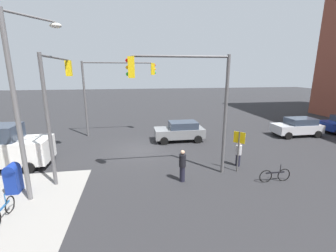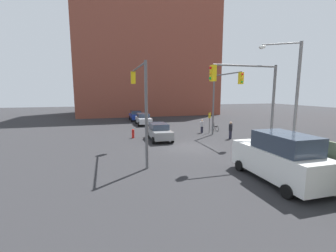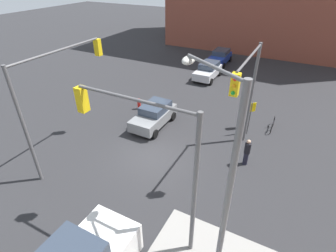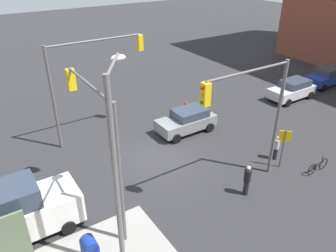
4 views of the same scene
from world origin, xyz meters
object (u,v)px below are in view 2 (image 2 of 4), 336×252
object	(u,v)px
mailbox_blue	(295,152)
van_white_delivery	(279,158)
hatchback_silver	(143,119)
traffic_signal_se_corner	(140,92)
pedestrian_crossing	(230,130)
pedestrian_waiting	(202,126)
bicycle_leaning_on_fence	(313,154)
street_lamp_corner	(291,92)
traffic_signal_nw_corner	(223,93)
bicycle_at_crosswalk	(215,128)
sedan_blue	(136,115)
traffic_signal_ne_corner	(250,93)
hatchback_gray	(159,132)
fire_hydrant	(133,133)

from	to	relation	value
mailbox_blue	van_white_delivery	size ratio (longest dim) A/B	0.26
hatchback_silver	van_white_delivery	xyz separation A→B (m)	(22.43, 3.41, 0.44)
traffic_signal_se_corner	pedestrian_crossing	distance (m)	11.18
pedestrian_waiting	bicycle_leaning_on_fence	world-z (taller)	pedestrian_waiting
mailbox_blue	pedestrian_crossing	world-z (taller)	pedestrian_crossing
traffic_signal_se_corner	street_lamp_corner	bearing A→B (deg)	73.65
traffic_signal_nw_corner	traffic_signal_se_corner	distance (m)	10.09
traffic_signal_nw_corner	bicycle_at_crosswalk	xyz separation A→B (m)	(-4.32, 1.50, -4.27)
sedan_blue	traffic_signal_nw_corner	bearing A→B (deg)	21.11
street_lamp_corner	hatchback_silver	size ratio (longest dim) A/B	1.92
pedestrian_waiting	mailbox_blue	bearing A→B (deg)	155.18
traffic_signal_ne_corner	hatchback_gray	xyz separation A→B (m)	(-7.88, -4.42, -3.76)
fire_hydrant	pedestrian_waiting	distance (m)	8.05
traffic_signal_nw_corner	hatchback_gray	distance (m)	7.43
street_lamp_corner	bicycle_at_crosswalk	size ratio (longest dim) A/B	4.57
hatchback_gray	traffic_signal_ne_corner	bearing A→B (deg)	29.28
street_lamp_corner	fire_hydrant	bearing A→B (deg)	-135.89
sedan_blue	fire_hydrant	bearing A→B (deg)	-8.83
traffic_signal_se_corner	street_lamp_corner	xyz separation A→B (m)	(2.93, 9.99, 0.02)
van_white_delivery	bicycle_at_crosswalk	size ratio (longest dim) A/B	3.09
van_white_delivery	pedestrian_waiting	world-z (taller)	van_white_delivery
traffic_signal_se_corner	hatchback_silver	distance (m)	16.84
fire_hydrant	pedestrian_waiting	world-z (taller)	pedestrian_waiting
mailbox_blue	van_white_delivery	xyz separation A→B (m)	(2.16, -3.20, 0.52)
hatchback_silver	traffic_signal_nw_corner	bearing A→B (deg)	27.78
mailbox_blue	bicycle_at_crosswalk	distance (m)	13.05
hatchback_silver	bicycle_leaning_on_fence	bearing A→B (deg)	24.10
traffic_signal_ne_corner	pedestrian_waiting	size ratio (longest dim) A/B	4.23
hatchback_silver	mailbox_blue	bearing A→B (deg)	18.05
street_lamp_corner	sedan_blue	xyz separation A→B (m)	(-24.28, -7.47, -3.86)
traffic_signal_se_corner	pedestrian_waiting	xyz separation A→B (m)	(-7.87, 8.30, -3.89)
traffic_signal_ne_corner	sedan_blue	size ratio (longest dim) A/B	1.61
mailbox_blue	traffic_signal_nw_corner	bearing A→B (deg)	-176.70
bicycle_at_crosswalk	traffic_signal_ne_corner	bearing A→B (deg)	-16.80
bicycle_leaning_on_fence	bicycle_at_crosswalk	xyz separation A→B (m)	(-12.40, -1.20, 0.00)
mailbox_blue	fire_hydrant	size ratio (longest dim) A/B	1.52
street_lamp_corner	hatchback_silver	bearing A→B (deg)	-159.59
traffic_signal_ne_corner	bicycle_at_crosswalk	bearing A→B (deg)	163.20
traffic_signal_se_corner	mailbox_blue	bearing A→B (deg)	66.49
street_lamp_corner	hatchback_silver	world-z (taller)	street_lamp_corner
traffic_signal_se_corner	bicycle_at_crosswalk	size ratio (longest dim) A/B	3.71
traffic_signal_ne_corner	bicycle_leaning_on_fence	xyz separation A→B (m)	(1.10, 4.61, -4.26)
fire_hydrant	bicycle_leaning_on_fence	world-z (taller)	bicycle_leaning_on_fence
bicycle_at_crosswalk	mailbox_blue	bearing A→B (deg)	-4.40
fire_hydrant	bicycle_at_crosswalk	xyz separation A→B (m)	(-1.80, 10.20, -0.14)
traffic_signal_ne_corner	bicycle_at_crosswalk	distance (m)	12.55
mailbox_blue	pedestrian_waiting	bearing A→B (deg)	-174.29
traffic_signal_se_corner	traffic_signal_nw_corner	bearing A→B (deg)	116.82
street_lamp_corner	bicycle_at_crosswalk	world-z (taller)	street_lamp_corner
fire_hydrant	bicycle_leaning_on_fence	distance (m)	15.56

